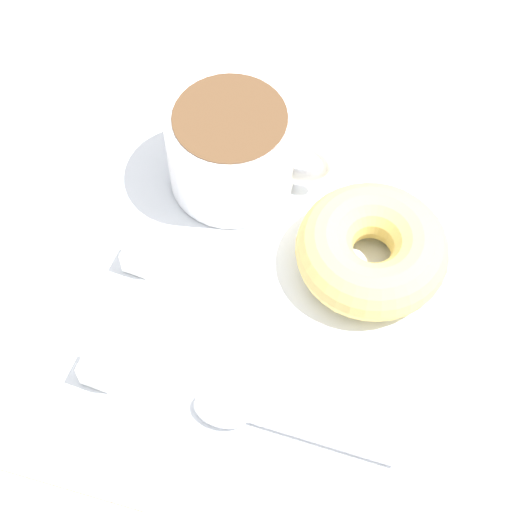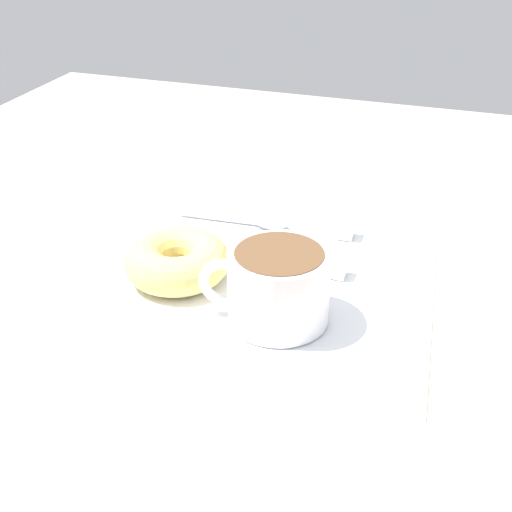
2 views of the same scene
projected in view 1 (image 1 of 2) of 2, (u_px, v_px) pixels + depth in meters
The scene contains 7 objects.
ground_plane at pixel (225, 271), 59.47cm from camera, with size 120.00×120.00×2.00cm, color tan.
napkin at pixel (256, 272), 58.11cm from camera, with size 34.43×34.43×0.30cm, color white.
coffee_cup at pixel (233, 148), 58.98cm from camera, with size 8.93×11.58×6.75cm.
donut at pixel (372, 250), 56.59cm from camera, with size 10.20×10.20×3.84cm, color #E5C66B.
spoon at pixel (248, 417), 52.21cm from camera, with size 2.58×12.73×0.90cm.
sugar_cube at pixel (99, 369), 53.23cm from camera, with size 1.97×1.97×1.97cm, color white.
sugar_cube_extra at pixel (139, 257), 57.47cm from camera, with size 1.84×1.84×1.84cm, color white.
Camera 1 is at (-27.05, -12.41, 50.55)cm, focal length 60.00 mm.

